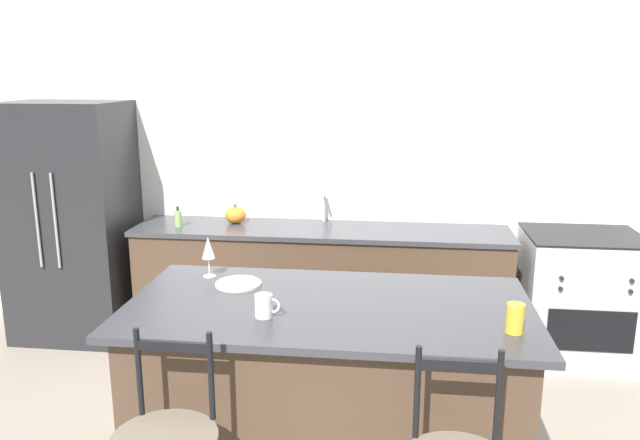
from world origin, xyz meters
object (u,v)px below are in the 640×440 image
at_px(coffee_mug, 264,306).
at_px(soap_bottle, 178,218).
at_px(wine_glass, 208,249).
at_px(dinner_plate, 238,283).
at_px(tumbler_cup, 515,318).
at_px(refrigerator, 73,221).
at_px(pumpkin_decoration, 235,215).
at_px(oven_range, 578,297).

bearing_deg(coffee_mug, soap_bottle, 120.00).
height_order(wine_glass, coffee_mug, wine_glass).
xyz_separation_m(dinner_plate, soap_bottle, (-0.81, 1.38, -0.01)).
distance_m(coffee_mug, tumbler_cup, 1.07).
height_order(refrigerator, soap_bottle, refrigerator).
bearing_deg(coffee_mug, pumpkin_decoration, 108.09).
relative_size(oven_range, dinner_plate, 3.89).
distance_m(refrigerator, pumpkin_decoration, 1.25).
distance_m(coffee_mug, soap_bottle, 2.05).
bearing_deg(tumbler_cup, soap_bottle, 139.09).
bearing_deg(tumbler_cup, coffee_mug, 177.87).
xyz_separation_m(tumbler_cup, soap_bottle, (-2.10, 1.82, -0.06)).
bearing_deg(refrigerator, tumbler_cup, -32.14).
height_order(tumbler_cup, pumpkin_decoration, tumbler_cup).
distance_m(wine_glass, pumpkin_decoration, 1.46).
bearing_deg(soap_bottle, pumpkin_decoration, 22.55).
relative_size(dinner_plate, coffee_mug, 2.09).
bearing_deg(soap_bottle, dinner_plate, -59.70).
bearing_deg(pumpkin_decoration, refrigerator, -174.14).
xyz_separation_m(pumpkin_decoration, soap_bottle, (-0.39, -0.16, 0.00)).
xyz_separation_m(wine_glass, tumbler_cup, (1.48, -0.55, -0.09)).
height_order(wine_glass, soap_bottle, wine_glass).
relative_size(tumbler_cup, pumpkin_decoration, 0.79).
distance_m(refrigerator, dinner_plate, 2.18).
relative_size(dinner_plate, soap_bottle, 1.54).
bearing_deg(soap_bottle, oven_range, 0.86).
bearing_deg(oven_range, soap_bottle, -179.14).
distance_m(dinner_plate, coffee_mug, 0.46).
bearing_deg(dinner_plate, oven_range, 34.17).
bearing_deg(dinner_plate, soap_bottle, 120.30).
height_order(wine_glass, tumbler_cup, wine_glass).
height_order(dinner_plate, tumbler_cup, tumbler_cup).
height_order(refrigerator, pumpkin_decoration, refrigerator).
bearing_deg(soap_bottle, wine_glass, -63.92).
distance_m(wine_glass, coffee_mug, 0.66).
xyz_separation_m(dinner_plate, wine_glass, (-0.19, 0.11, 0.15)).
relative_size(tumbler_cup, soap_bottle, 0.82).
bearing_deg(refrigerator, soap_bottle, -2.37).
distance_m(refrigerator, tumbler_cup, 3.49).
xyz_separation_m(refrigerator, tumbler_cup, (2.95, -1.85, 0.12)).
relative_size(refrigerator, pumpkin_decoration, 11.39).
relative_size(oven_range, wine_glass, 4.23).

